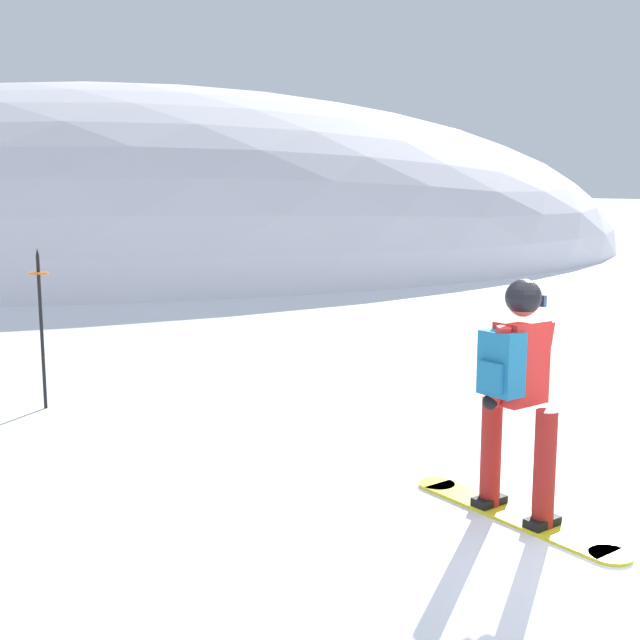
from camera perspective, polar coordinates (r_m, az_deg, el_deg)
ground_plane at (r=6.03m, az=20.56°, el=-14.06°), size 300.00×300.00×0.00m
ridge_peak_main at (r=35.56m, az=-12.49°, el=5.22°), size 40.71×36.64×12.49m
ridge_peak_far at (r=54.98m, az=3.76°, el=6.74°), size 30.58×27.52×8.36m
snowboarder_main at (r=5.83m, az=13.58°, el=-5.01°), size 0.64×1.84×1.71m
piste_marker_far at (r=9.05m, az=-18.93°, el=0.17°), size 0.20×0.20×1.71m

